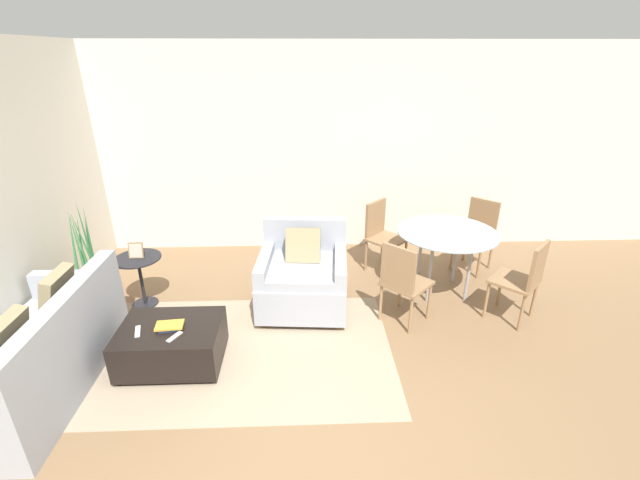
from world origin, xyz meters
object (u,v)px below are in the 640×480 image
at_px(ottoman, 172,343).
at_px(dining_table, 447,239).
at_px(armchair, 303,277).
at_px(picture_frame, 136,250).
at_px(tv_remote_primary, 138,331).
at_px(potted_plant, 93,285).
at_px(dining_chair_near_right, 524,277).
at_px(dining_chair_near_left, 403,279).
at_px(dining_chair_far_left, 381,231).
at_px(couch, 39,357).
at_px(dining_chair_far_right, 478,230).
at_px(tv_remote_secondary, 174,337).
at_px(book_stack, 170,326).
at_px(side_table, 140,271).

height_order(ottoman, dining_table, dining_table).
distance_m(armchair, picture_frame, 1.80).
height_order(tv_remote_primary, potted_plant, potted_plant).
relative_size(picture_frame, dining_chair_near_right, 0.19).
bearing_deg(dining_chair_near_left, picture_frame, 170.36).
bearing_deg(picture_frame, tv_remote_primary, -72.19).
bearing_deg(potted_plant, armchair, -2.65).
xyz_separation_m(tv_remote_primary, dining_table, (3.05, 1.23, 0.29)).
relative_size(picture_frame, dining_chair_far_left, 0.19).
bearing_deg(dining_chair_near_right, dining_table, 135.00).
relative_size(armchair, ottoman, 1.12).
distance_m(potted_plant, dining_table, 3.95).
bearing_deg(couch, dining_table, 20.73).
relative_size(ottoman, dining_chair_far_left, 0.98).
bearing_deg(dining_table, tv_remote_primary, -158.08).
bearing_deg(dining_chair_near_left, dining_chair_far_right, 45.00).
xyz_separation_m(dining_table, dining_chair_far_right, (0.62, 0.62, -0.16)).
bearing_deg(ottoman, tv_remote_secondary, -60.00).
bearing_deg(dining_chair_near_left, armchair, 159.58).
distance_m(dining_table, dining_chair_far_left, 0.89).
xyz_separation_m(book_stack, dining_chair_far_left, (2.16, 1.81, 0.11)).
relative_size(couch, tv_remote_primary, 10.04).
height_order(armchair, dining_chair_far_right, armchair).
height_order(potted_plant, dining_chair_near_right, potted_plant).
xyz_separation_m(couch, dining_table, (3.79, 1.43, 0.38)).
xyz_separation_m(tv_remote_primary, dining_chair_far_right, (3.67, 1.85, 0.13)).
height_order(book_stack, dining_chair_near_right, dining_chair_near_right).
relative_size(couch, picture_frame, 10.16).
bearing_deg(dining_chair_far_left, dining_table, -45.00).
relative_size(ottoman, side_table, 1.52).
height_order(tv_remote_secondary, dining_table, dining_table).
bearing_deg(dining_chair_near_right, book_stack, -170.60).
height_order(picture_frame, dining_chair_far_right, dining_chair_far_right).
bearing_deg(side_table, armchair, -3.21).
xyz_separation_m(armchair, tv_remote_primary, (-1.43, -0.98, 0.03)).
xyz_separation_m(book_stack, potted_plant, (-1.14, 1.04, -0.16)).
bearing_deg(armchair, dining_chair_near_right, -9.40).
distance_m(couch, book_stack, 1.04).
bearing_deg(couch, dining_chair_far_right, 24.99).
distance_m(couch, tv_remote_secondary, 1.09).
height_order(armchair, side_table, armchair).
bearing_deg(armchair, ottoman, -142.34).
relative_size(dining_chair_near_left, dining_chair_far_left, 1.00).
distance_m(couch, side_table, 1.35).
bearing_deg(armchair, tv_remote_secondary, -135.74).
height_order(potted_plant, dining_chair_far_left, potted_plant).
height_order(dining_chair_near_right, dining_chair_far_right, same).
distance_m(ottoman, dining_chair_near_left, 2.26).
height_order(book_stack, dining_chair_far_left, dining_chair_far_left).
bearing_deg(side_table, picture_frame, -90.00).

